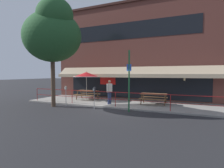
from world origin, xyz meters
TOP-DOWN VIEW (x-y plane):
  - ground_plane at (0.00, 0.00)m, footprint 120.00×120.00m
  - patio_deck at (0.00, 2.00)m, footprint 15.00×4.00m
  - restaurant_building at (0.00, 4.23)m, footprint 15.00×1.60m
  - patio_railing at (0.00, 0.30)m, footprint 13.84×0.04m
  - picnic_table_left at (-3.33, 2.23)m, footprint 1.80×1.42m
  - picnic_table_centre at (2.16, 2.10)m, footprint 1.80×1.42m
  - patio_umbrella_left at (-3.33, 2.13)m, footprint 2.14×2.14m
  - pedestrian_walking at (-0.75, 1.01)m, footprint 0.30×0.61m
  - parking_meter_near at (-3.38, -0.49)m, footprint 0.15×0.16m
  - parking_meter_far at (-1.07, -0.63)m, footprint 0.15×0.16m
  - street_sign_pole at (1.18, -0.45)m, footprint 0.28×0.09m
  - street_tree_curbside at (-4.01, -0.98)m, footprint 4.01×3.60m

SIDE VIEW (x-z plane):
  - ground_plane at x=0.00m, z-range 0.00..0.00m
  - patio_deck at x=0.00m, z-range 0.00..0.10m
  - picnic_table_left at x=-3.33m, z-range 0.33..1.08m
  - picnic_table_centre at x=2.16m, z-range 0.33..1.08m
  - patio_railing at x=0.00m, z-range 0.32..1.28m
  - pedestrian_walking at x=-0.75m, z-range 0.20..1.91m
  - parking_meter_near at x=-3.38m, z-range 0.44..1.86m
  - parking_meter_far at x=-1.07m, z-range 0.44..1.86m
  - street_sign_pole at x=1.18m, z-range 0.06..3.69m
  - patio_umbrella_left at x=-3.33m, z-range 0.99..3.37m
  - restaurant_building at x=0.00m, z-range -0.03..8.36m
  - street_tree_curbside at x=-4.01m, z-range 1.45..8.51m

